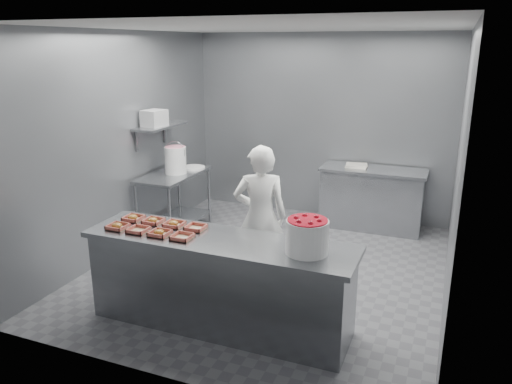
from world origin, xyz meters
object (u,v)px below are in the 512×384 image
(tray_6, at_px, (174,224))
(tray_1, at_px, (138,230))
(tray_7, at_px, (196,227))
(strawberry_tub, at_px, (307,235))
(prep_table, at_px, (174,194))
(back_counter, at_px, (372,198))
(worker, at_px, (260,217))
(tray_5, at_px, (153,221))
(tray_4, at_px, (133,218))
(tray_3, at_px, (182,237))
(glaze_bucket, at_px, (175,159))
(tray_0, at_px, (117,226))
(tray_2, at_px, (160,233))
(appliance, at_px, (154,118))
(service_counter, at_px, (220,282))

(tray_6, bearing_deg, tray_1, -132.24)
(tray_7, bearing_deg, strawberry_tub, -7.04)
(prep_table, distance_m, strawberry_tub, 3.21)
(back_counter, relative_size, worker, 0.93)
(worker, bearing_deg, tray_5, 22.34)
(tray_6, relative_size, worker, 0.12)
(tray_1, height_order, tray_7, same)
(tray_5, xyz_separation_m, tray_7, (0.48, 0.00, -0.00))
(tray_4, xyz_separation_m, worker, (1.08, 0.82, -0.12))
(tray_3, bearing_deg, tray_6, 132.96)
(strawberry_tub, bearing_deg, glaze_bucket, 141.27)
(tray_0, distance_m, glaze_bucket, 2.18)
(tray_2, xyz_separation_m, tray_5, (-0.24, 0.26, 0.00))
(tray_0, bearing_deg, tray_1, 0.00)
(prep_table, distance_m, back_counter, 2.87)
(back_counter, bearing_deg, strawberry_tub, -90.90)
(tray_7, distance_m, appliance, 2.38)
(prep_table, xyz_separation_m, back_counter, (2.55, 1.30, -0.14))
(tray_0, xyz_separation_m, tray_1, (0.24, 0.00, -0.00))
(tray_6, bearing_deg, tray_4, 180.00)
(tray_0, height_order, tray_6, same)
(tray_1, xyz_separation_m, tray_7, (0.48, 0.26, 0.00))
(glaze_bucket, relative_size, appliance, 1.55)
(tray_7, bearing_deg, tray_0, -160.15)
(tray_0, xyz_separation_m, appliance, (-0.79, 1.94, 0.75))
(tray_3, bearing_deg, service_counter, 22.79)
(tray_6, bearing_deg, worker, 54.13)
(strawberry_tub, bearing_deg, worker, 129.88)
(back_counter, distance_m, glaze_bucket, 2.90)
(glaze_bucket, bearing_deg, prep_table, -159.98)
(tray_1, height_order, strawberry_tub, strawberry_tub)
(worker, xyz_separation_m, appliance, (-1.86, 0.86, 0.87))
(back_counter, distance_m, strawberry_tub, 3.32)
(glaze_bucket, bearing_deg, tray_4, -72.42)
(tray_0, relative_size, tray_3, 1.00)
(tray_3, relative_size, tray_7, 1.00)
(tray_2, bearing_deg, tray_1, 180.00)
(tray_0, bearing_deg, tray_6, 28.53)
(back_counter, height_order, tray_1, tray_1)
(tray_1, xyz_separation_m, strawberry_tub, (1.64, 0.12, 0.14))
(tray_1, bearing_deg, back_counter, 63.43)
(tray_5, relative_size, glaze_bucket, 0.41)
(prep_table, relative_size, worker, 0.75)
(back_counter, bearing_deg, tray_4, -121.79)
(prep_table, height_order, strawberry_tub, strawberry_tub)
(tray_1, relative_size, glaze_bucket, 0.41)
(tray_4, distance_m, glaze_bucket, 1.93)
(tray_6, bearing_deg, glaze_bucket, 120.06)
(glaze_bucket, bearing_deg, appliance, -143.61)
(service_counter, relative_size, tray_4, 13.88)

